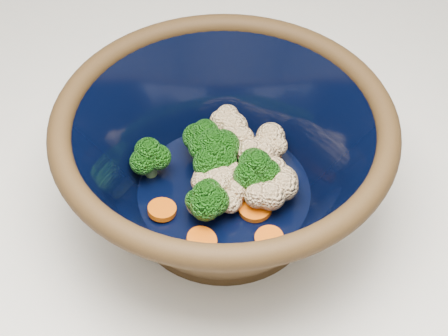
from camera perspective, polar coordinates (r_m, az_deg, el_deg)
mixing_bowl at (r=0.58m, az=0.00°, el=0.85°), size 0.35×0.35×0.13m
vegetable_pile at (r=0.60m, az=0.06°, el=0.40°), size 0.17×0.17×0.05m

